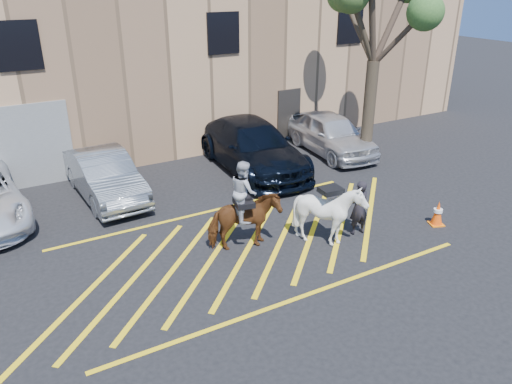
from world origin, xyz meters
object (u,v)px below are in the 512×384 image
car_silver_sedan (105,176)px  saddled_white (329,214)px  tree (379,4)px  car_white_suv (331,134)px  traffic_cone (438,213)px  car_blue_suv (252,146)px  handler (359,208)px  mounted_bay (244,214)px

car_silver_sedan → saddled_white: (4.34, -5.94, 0.13)m
saddled_white → tree: bearing=40.5°
car_white_suv → traffic_cone: (-1.22, -6.54, -0.43)m
saddled_white → car_blue_suv: bearing=80.4°
car_blue_suv → tree: size_ratio=0.82×
traffic_cone → handler: bearing=162.6°
car_silver_sedan → handler: size_ratio=2.87×
saddled_white → tree: (5.02, 4.29, 4.82)m
car_white_suv → traffic_cone: car_white_suv is taller
mounted_bay → car_silver_sedan: bearing=114.2°
car_blue_suv → mounted_bay: mounted_bay is taller
saddled_white → tree: size_ratio=0.24×
car_blue_suv → car_white_suv: size_ratio=1.28×
tree → car_white_suv: bearing=105.4°
saddled_white → traffic_cone: saddled_white is taller
car_white_suv → car_silver_sedan: bearing=-174.6°
car_blue_suv → saddled_white: 5.93m
handler → tree: (3.98, 4.26, 4.91)m
handler → traffic_cone: bearing=169.3°
mounted_bay → saddled_white: mounted_bay is taller
tree → saddled_white: bearing=-139.5°
car_silver_sedan → saddled_white: saddled_white is taller
car_silver_sedan → saddled_white: size_ratio=2.60×
car_silver_sedan → tree: size_ratio=0.62×
car_white_suv → tree: bearing=-68.5°
car_silver_sedan → mounted_bay: size_ratio=1.86×
mounted_bay → traffic_cone: size_ratio=3.32×
car_silver_sedan → car_white_suv: (8.93, -0.10, 0.06)m
car_blue_suv → tree: 6.47m
traffic_cone → car_white_suv: bearing=79.4°
car_silver_sedan → car_blue_suv: (5.33, -0.09, 0.13)m
mounted_bay → saddled_white: bearing=-22.8°
car_silver_sedan → saddled_white: bearing=-56.4°
car_blue_suv → tree: tree is taller
car_blue_suv → traffic_cone: 6.99m
car_white_suv → tree: (0.43, -1.55, 4.89)m
car_silver_sedan → mounted_bay: mounted_bay is taller
handler → saddled_white: bearing=8.5°
car_blue_suv → traffic_cone: car_blue_suv is taller
mounted_bay → car_blue_suv: bearing=58.5°
tree → handler: bearing=-133.0°
mounted_bay → handler: bearing=-15.1°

